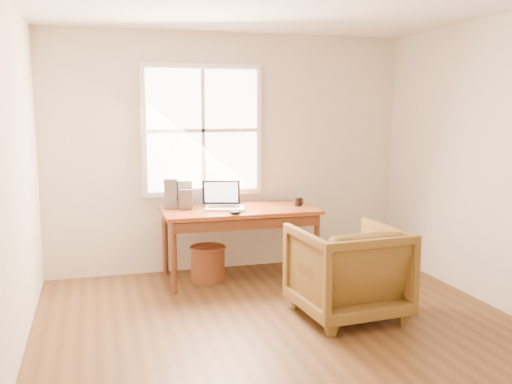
% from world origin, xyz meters
% --- Properties ---
extents(room_shell, '(4.04, 4.54, 2.64)m').
position_xyz_m(room_shell, '(-0.02, 0.16, 1.32)').
color(room_shell, brown).
rests_on(room_shell, ground).
extents(desk, '(1.60, 0.80, 0.04)m').
position_xyz_m(desk, '(0.00, 1.80, 0.73)').
color(desk, brown).
rests_on(desk, room_shell).
extents(armchair, '(0.91, 0.94, 0.80)m').
position_xyz_m(armchair, '(0.61, 0.45, 0.40)').
color(armchair, brown).
rests_on(armchair, room_shell).
extents(wicker_stool, '(0.42, 0.42, 0.35)m').
position_xyz_m(wicker_stool, '(-0.34, 1.80, 0.18)').
color(wicker_stool, brown).
rests_on(wicker_stool, room_shell).
extents(laptop, '(0.45, 0.46, 0.27)m').
position_xyz_m(laptop, '(-0.16, 1.78, 0.89)').
color(laptop, '#B9BBC0').
rests_on(laptop, desk).
extents(mouse, '(0.13, 0.10, 0.04)m').
position_xyz_m(mouse, '(-0.13, 1.46, 0.77)').
color(mouse, black).
rests_on(mouse, desk).
extents(coffee_mug, '(0.10, 0.10, 0.09)m').
position_xyz_m(coffee_mug, '(0.65, 1.77, 0.80)').
color(coffee_mug, black).
rests_on(coffee_mug, desk).
extents(cd_stack_a, '(0.17, 0.16, 0.29)m').
position_xyz_m(cd_stack_a, '(-0.53, 2.01, 0.89)').
color(cd_stack_a, silver).
rests_on(cd_stack_a, desk).
extents(cd_stack_b, '(0.13, 0.12, 0.21)m').
position_xyz_m(cd_stack_b, '(-0.55, 1.89, 0.85)').
color(cd_stack_b, '#28292E').
rests_on(cd_stack_b, desk).
extents(cd_stack_c, '(0.17, 0.16, 0.31)m').
position_xyz_m(cd_stack_c, '(-0.67, 2.03, 0.90)').
color(cd_stack_c, '#9997A4').
rests_on(cd_stack_c, desk).
extents(cd_stack_d, '(0.17, 0.15, 0.19)m').
position_xyz_m(cd_stack_d, '(-0.38, 2.13, 0.84)').
color(cd_stack_d, silver).
rests_on(cd_stack_d, desk).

